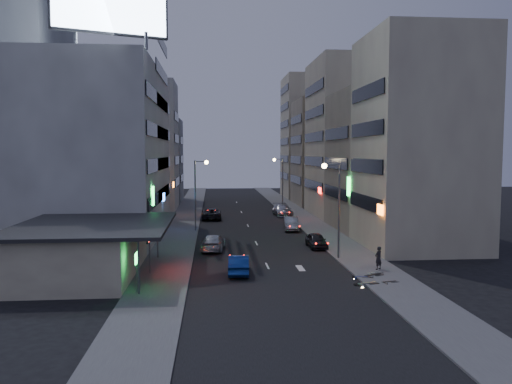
{
  "coord_description": "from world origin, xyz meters",
  "views": [
    {
      "loc": [
        -4.29,
        -34.99,
        9.07
      ],
      "look_at": [
        0.08,
        15.36,
        5.03
      ],
      "focal_mm": 35.0,
      "sensor_mm": 36.0,
      "label": 1
    }
  ],
  "objects": [
    {
      "name": "sidewalk_right",
      "position": [
        8.0,
        30.0,
        0.06
      ],
      "size": [
        4.0,
        120.0,
        0.12
      ],
      "primitive_type": "cube",
      "color": "#4C4C4F",
      "rests_on": "ground"
    },
    {
      "name": "sidewalk_left",
      "position": [
        -8.0,
        30.0,
        0.06
      ],
      "size": [
        4.0,
        120.0,
        0.12
      ],
      "primitive_type": "cube",
      "color": "#4C4C4F",
      "rests_on": "ground"
    },
    {
      "name": "road_car_silver",
      "position": [
        -4.29,
        10.86,
        0.72
      ],
      "size": [
        2.55,
        5.14,
        1.43
      ],
      "primitive_type": "imported",
      "rotation": [
        0.0,
        0.0,
        3.03
      ],
      "color": "#AAAFB3",
      "rests_on": "ground"
    },
    {
      "name": "scooter_silver_b",
      "position": [
        8.18,
        0.83,
        0.66
      ],
      "size": [
        0.98,
        1.85,
        1.08
      ],
      "primitive_type": null,
      "rotation": [
        0.0,
        0.0,
        1.81
      ],
      "color": "#B9BEC2",
      "rests_on": "sidewalk_right"
    },
    {
      "name": "street_lamp_right_far",
      "position": [
        5.9,
        40.0,
        5.36
      ],
      "size": [
        1.6,
        0.44,
        8.02
      ],
      "color": "#595B60",
      "rests_on": "sidewalk_right"
    },
    {
      "name": "parked_car_right_mid",
      "position": [
        4.77,
        22.01,
        0.76
      ],
      "size": [
        2.02,
        4.72,
        1.51
      ],
      "primitive_type": "imported",
      "rotation": [
        0.0,
        0.0,
        -0.09
      ],
      "color": "#A4A7AD",
      "rests_on": "ground"
    },
    {
      "name": "scooter_blue",
      "position": [
        6.98,
        -0.53,
        0.61
      ],
      "size": [
        1.01,
        1.69,
        0.98
      ],
      "primitive_type": null,
      "rotation": [
        0.0,
        0.0,
        1.25
      ],
      "color": "navy",
      "rests_on": "sidewalk_right"
    },
    {
      "name": "ground",
      "position": [
        0.0,
        0.0,
        0.0
      ],
      "size": [
        180.0,
        180.0,
        0.0
      ],
      "primitive_type": "plane",
      "color": "black",
      "rests_on": "ground"
    },
    {
      "name": "far_left_b",
      "position": [
        -16.0,
        58.0,
        7.5
      ],
      "size": [
        12.0,
        10.0,
        15.0
      ],
      "primitive_type": "cube",
      "color": "gray",
      "rests_on": "ground"
    },
    {
      "name": "billboard",
      "position": [
        -12.99,
        9.97,
        21.66
      ],
      "size": [
        9.52,
        3.75,
        6.2
      ],
      "rotation": [
        0.0,
        0.0,
        0.35
      ],
      "color": "#595B60",
      "rests_on": "white_building"
    },
    {
      "name": "scooter_black_b",
      "position": [
        7.87,
        0.33,
        0.73
      ],
      "size": [
        1.45,
        2.1,
        1.22
      ],
      "primitive_type": null,
      "rotation": [
        0.0,
        0.0,
        2.01
      ],
      "color": "black",
      "rests_on": "sidewalk_right"
    },
    {
      "name": "parked_car_right_far",
      "position": [
        5.6,
        35.11,
        0.82
      ],
      "size": [
        2.55,
        5.78,
        1.65
      ],
      "primitive_type": "imported",
      "rotation": [
        0.0,
        0.0,
        0.04
      ],
      "color": "#A1A2A9",
      "rests_on": "ground"
    },
    {
      "name": "shophouse_near",
      "position": [
        15.0,
        10.5,
        10.0
      ],
      "size": [
        10.0,
        11.0,
        20.0
      ],
      "primitive_type": "cube",
      "color": "beige",
      "rests_on": "ground"
    },
    {
      "name": "person",
      "position": [
        8.27,
        1.57,
        1.01
      ],
      "size": [
        0.78,
        0.71,
        1.78
      ],
      "primitive_type": "imported",
      "rotation": [
        0.0,
        0.0,
        3.7
      ],
      "color": "black",
      "rests_on": "sidewalk_right"
    },
    {
      "name": "far_right_a",
      "position": [
        15.5,
        50.0,
        9.0
      ],
      "size": [
        11.0,
        12.0,
        18.0
      ],
      "primitive_type": "cube",
      "color": "gray",
      "rests_on": "ground"
    },
    {
      "name": "far_right_b",
      "position": [
        16.0,
        64.0,
        12.0
      ],
      "size": [
        12.0,
        12.0,
        24.0
      ],
      "primitive_type": "cube",
      "color": "beige",
      "rests_on": "ground"
    },
    {
      "name": "shophouse_mid",
      "position": [
        15.5,
        22.0,
        8.0
      ],
      "size": [
        11.0,
        12.0,
        16.0
      ],
      "primitive_type": "cube",
      "color": "gray",
      "rests_on": "ground"
    },
    {
      "name": "parked_car_right_near",
      "position": [
        5.49,
        11.21,
        0.69
      ],
      "size": [
        1.68,
        4.05,
        1.37
      ],
      "primitive_type": "imported",
      "rotation": [
        0.0,
        0.0,
        0.02
      ],
      "color": "#222327",
      "rests_on": "ground"
    },
    {
      "name": "food_court",
      "position": [
        -13.9,
        2.0,
        1.98
      ],
      "size": [
        11.0,
        13.0,
        3.88
      ],
      "color": "beige",
      "rests_on": "ground"
    },
    {
      "name": "white_building",
      "position": [
        -17.0,
        20.0,
        9.0
      ],
      "size": [
        14.0,
        24.0,
        18.0
      ],
      "primitive_type": "cube",
      "color": "silver",
      "rests_on": "ground"
    },
    {
      "name": "scooter_silver_a",
      "position": [
        6.84,
        -1.96,
        0.74
      ],
      "size": [
        1.16,
        2.12,
        1.23
      ],
      "primitive_type": null,
      "rotation": [
        0.0,
        0.0,
        1.83
      ],
      "color": "#A8ACB0",
      "rests_on": "sidewalk_right"
    },
    {
      "name": "shophouse_far",
      "position": [
        15.0,
        35.0,
        11.0
      ],
      "size": [
        10.0,
        14.0,
        22.0
      ],
      "primitive_type": "cube",
      "color": "beige",
      "rests_on": "ground"
    },
    {
      "name": "street_lamp_left",
      "position": [
        -5.9,
        22.0,
        5.36
      ],
      "size": [
        1.6,
        0.44,
        8.02
      ],
      "color": "#595B60",
      "rests_on": "sidewalk_left"
    },
    {
      "name": "parked_car_left",
      "position": [
        -4.5,
        32.35,
        0.77
      ],
      "size": [
        2.54,
        5.51,
        1.53
      ],
      "primitive_type": "imported",
      "rotation": [
        0.0,
        0.0,
        3.14
      ],
      "color": "#232327",
      "rests_on": "ground"
    },
    {
      "name": "road_car_blue",
      "position": [
        -2.41,
        1.67,
        0.71
      ],
      "size": [
        1.72,
        4.37,
        1.42
      ],
      "primitive_type": "imported",
      "rotation": [
        0.0,
        0.0,
        3.09
      ],
      "color": "navy",
      "rests_on": "ground"
    },
    {
      "name": "street_lamp_right_near",
      "position": [
        5.9,
        6.0,
        5.36
      ],
      "size": [
        1.6,
        0.44,
        8.02
      ],
      "color": "#595B60",
      "rests_on": "sidewalk_right"
    },
    {
      "name": "far_left_a",
      "position": [
        -15.5,
        45.0,
        10.0
      ],
      "size": [
        11.0,
        10.0,
        20.0
      ],
      "primitive_type": "cube",
      "color": "silver",
      "rests_on": "ground"
    },
    {
      "name": "grey_tower",
      "position": [
        -26.0,
        23.0,
        17.0
      ],
      "size": [
        10.0,
        14.0,
        34.0
      ],
      "primitive_type": "cube",
      "color": "gray",
      "rests_on": "ground"
    },
    {
      "name": "scooter_black_a",
      "position": [
        8.38,
        -1.73,
        0.65
      ],
      "size": [
        0.99,
        1.81,
        1.05
      ],
      "primitive_type": null,
      "rotation": [
        0.0,
        0.0,
        1.83
      ],
      "color": "black",
      "rests_on": "sidewalk_right"
    }
  ]
}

